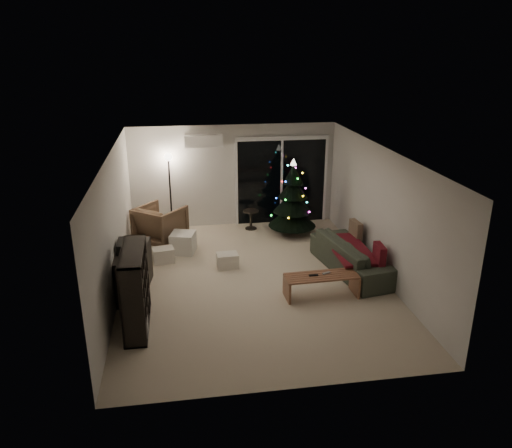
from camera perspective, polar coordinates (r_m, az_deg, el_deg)
The scene contains 18 objects.
room at distance 10.74m, azimuth 0.89°, elevation 2.09°, with size 6.50×7.51×2.60m.
bookshelf at distance 8.18m, azimuth -14.77°, elevation -7.29°, with size 0.34×1.33×1.33m, color black, non-canonical shape.
media_cabinet at distance 9.38m, azimuth -13.99°, elevation -5.24°, with size 0.50×1.33×0.83m, color black.
stereo at distance 9.19m, azimuth -14.25°, elevation -2.40°, with size 0.42×0.50×0.18m, color black.
armchair at distance 11.53m, azimuth -10.87°, elevation -0.05°, with size 0.93×0.96×0.88m, color brown.
ottoman at distance 10.98m, azimuth -8.34°, elevation -2.12°, with size 0.50×0.50×0.45m, color silver.
cardboard_box_a at distance 10.60m, azimuth -10.55°, elevation -3.51°, with size 0.43×0.33×0.31m, color silver.
cardboard_box_b at distance 10.20m, azimuth -3.29°, elevation -4.18°, with size 0.42×0.32×0.30m, color silver.
side_table at distance 12.23m, azimuth -0.59°, elevation 0.50°, with size 0.38×0.38×0.47m, color black.
floor_lamp at distance 12.09m, azimuth -9.75°, elevation 3.41°, with size 0.30×0.30×1.86m, color black.
sofa at distance 10.15m, azimuth 11.11°, elevation -3.57°, with size 2.24×0.88×0.65m, color #4B5544.
sofa_throw at distance 10.06m, azimuth 10.63°, elevation -2.85°, with size 0.70×1.61×0.05m, color maroon.
cushion_a at distance 10.70m, azimuth 11.31°, elevation -0.80°, with size 0.13×0.43×0.43m, color #79624E.
cushion_b at distance 9.58m, azimuth 13.91°, elevation -3.53°, with size 0.13×0.43×0.43m, color maroon.
coffee_table at distance 9.12m, azimuth 7.46°, elevation -7.00°, with size 1.32×0.46×0.42m, color brown, non-canonical shape.
remote_a at distance 8.98m, azimuth 6.60°, elevation -5.83°, with size 0.17×0.05×0.02m, color black.
remote_b at distance 9.09m, azimuth 8.04°, elevation -5.57°, with size 0.15×0.04×0.02m, color slate.
christmas_tree at distance 11.74m, azimuth 4.21°, elevation 3.10°, with size 1.14×1.14×1.83m, color black.
Camera 1 is at (-1.29, -8.58, 4.33)m, focal length 35.00 mm.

